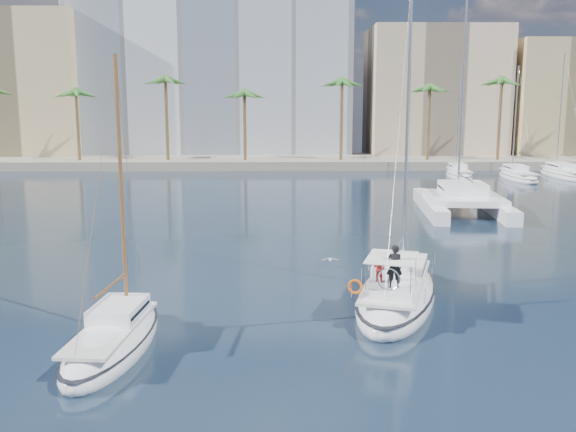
{
  "coord_description": "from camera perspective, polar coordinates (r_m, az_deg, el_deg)",
  "views": [
    {
      "loc": [
        -1.81,
        -30.15,
        9.35
      ],
      "look_at": [
        -1.38,
        1.5,
        3.57
      ],
      "focal_mm": 40.0,
      "sensor_mm": 36.0,
      "label": 1
    }
  ],
  "objects": [
    {
      "name": "quay",
      "position": [
        91.59,
        0.36,
        4.86
      ],
      "size": [
        120.0,
        14.0,
        1.2
      ],
      "primitive_type": "cube",
      "color": "gray",
      "rests_on": "ground"
    },
    {
      "name": "main_sloop",
      "position": [
        30.27,
        9.65,
        -6.79
      ],
      "size": [
        6.41,
        11.3,
        15.99
      ],
      "rotation": [
        0.0,
        0.0,
        -0.3
      ],
      "color": "white",
      "rests_on": "ground"
    },
    {
      "name": "catamaran",
      "position": [
        55.49,
        15.24,
        1.5
      ],
      "size": [
        7.57,
        13.49,
        18.82
      ],
      "rotation": [
        0.0,
        0.0,
        -0.08
      ],
      "color": "white",
      "rests_on": "ground"
    },
    {
      "name": "seagull",
      "position": [
        36.13,
        3.77,
        -3.89
      ],
      "size": [
        0.96,
        0.41,
        0.18
      ],
      "color": "silver",
      "rests_on": "ground"
    },
    {
      "name": "moored_yacht_b",
      "position": [
        80.85,
        19.75,
        3.1
      ],
      "size": [
        3.32,
        10.83,
        13.72
      ],
      "primitive_type": null,
      "rotation": [
        0.0,
        0.0,
        -0.02
      ],
      "color": "white",
      "rests_on": "ground"
    },
    {
      "name": "palm_centre",
      "position": [
        87.17,
        0.42,
        10.96
      ],
      "size": [
        3.6,
        3.6,
        12.3
      ],
      "color": "brown",
      "rests_on": "ground"
    },
    {
      "name": "moored_yacht_c",
      "position": [
        85.15,
        23.39,
        3.19
      ],
      "size": [
        3.98,
        12.33,
        15.54
      ],
      "primitive_type": null,
      "rotation": [
        0.0,
        0.0,
        0.03
      ],
      "color": "white",
      "rests_on": "ground"
    },
    {
      "name": "building_modern",
      "position": [
        103.76,
        -6.58,
        12.85
      ],
      "size": [
        42.0,
        16.0,
        28.0
      ],
      "primitive_type": "cube",
      "color": "silver",
      "rests_on": "ground"
    },
    {
      "name": "palm_right",
      "position": [
        94.22,
        21.92,
        10.18
      ],
      "size": [
        3.6,
        3.6,
        12.3
      ],
      "color": "brown",
      "rests_on": "ground"
    },
    {
      "name": "palm_left",
      "position": [
        92.91,
        -21.41,
        10.22
      ],
      "size": [
        3.6,
        3.6,
        12.3
      ],
      "color": "brown",
      "rests_on": "ground"
    },
    {
      "name": "ground",
      "position": [
        31.62,
        2.56,
        -6.87
      ],
      "size": [
        160.0,
        160.0,
        0.0
      ],
      "primitive_type": "plane",
      "color": "black",
      "rests_on": "ground"
    },
    {
      "name": "building_tan_left",
      "position": [
        107.0,
        -23.25,
        10.41
      ],
      "size": [
        22.0,
        14.0,
        22.0
      ],
      "primitive_type": "cube",
      "color": "tan",
      "rests_on": "ground"
    },
    {
      "name": "building_beige",
      "position": [
        102.94,
        12.81,
        10.46
      ],
      "size": [
        20.0,
        14.0,
        20.0
      ],
      "primitive_type": "cube",
      "color": "#CEB294",
      "rests_on": "ground"
    },
    {
      "name": "building_tan_right",
      "position": [
        107.48,
        23.6,
        9.31
      ],
      "size": [
        18.0,
        12.0,
        18.0
      ],
      "primitive_type": "cube",
      "color": "tan",
      "rests_on": "ground"
    },
    {
      "name": "small_sloop",
      "position": [
        25.41,
        -15.25,
        -10.6
      ],
      "size": [
        3.29,
        8.33,
        11.68
      ],
      "rotation": [
        0.0,
        0.0,
        -0.09
      ],
      "color": "white",
      "rests_on": "ground"
    },
    {
      "name": "moored_yacht_a",
      "position": [
        80.72,
        14.93,
        3.35
      ],
      "size": [
        3.37,
        9.52,
        11.9
      ],
      "primitive_type": null,
      "rotation": [
        0.0,
        0.0,
        -0.07
      ],
      "color": "white",
      "rests_on": "ground"
    }
  ]
}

